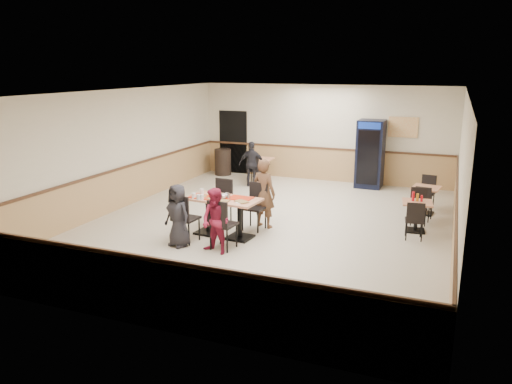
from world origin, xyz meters
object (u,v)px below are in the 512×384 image
at_px(diner_man_opposite, 264,193).
at_px(trash_bin, 223,162).
at_px(main_table, 224,211).
at_px(back_table, 262,166).
at_px(side_table_far, 426,196).
at_px(pepsi_cooler, 370,154).
at_px(lone_diner, 252,164).
at_px(diner_woman_right, 216,221).
at_px(side_table_near, 417,212).
at_px(diner_woman_left, 178,215).

distance_m(diner_man_opposite, trash_bin, 5.76).
relative_size(main_table, back_table, 2.26).
bearing_deg(back_table, main_table, -77.61).
height_order(main_table, trash_bin, trash_bin).
distance_m(side_table_far, pepsi_cooler, 2.99).
xyz_separation_m(lone_diner, pepsi_cooler, (3.31, 1.21, 0.33)).
height_order(lone_diner, side_table_far, lone_diner).
height_order(diner_woman_right, side_table_far, diner_woman_right).
bearing_deg(side_table_near, diner_woman_left, -148.16).
height_order(lone_diner, trash_bin, lone_diner).
xyz_separation_m(main_table, trash_bin, (-2.68, 5.63, -0.12)).
bearing_deg(diner_woman_left, side_table_far, 62.61).
distance_m(diner_woman_left, trash_bin, 6.86).
xyz_separation_m(lone_diner, back_table, (-0.00, 0.81, -0.20)).
relative_size(diner_woman_left, pepsi_cooler, 0.64).
bearing_deg(trash_bin, side_table_near, -30.34).
xyz_separation_m(diner_man_opposite, side_table_near, (3.22, 0.93, -0.33)).
xyz_separation_m(diner_woman_left, back_table, (-0.58, 6.18, -0.16)).
xyz_separation_m(side_table_far, back_table, (-5.07, 1.97, 0.02)).
height_order(diner_woman_left, lone_diner, lone_diner).
height_order(diner_woman_left, side_table_far, diner_woman_left).
xyz_separation_m(lone_diner, side_table_near, (4.97, -2.64, -0.23)).
relative_size(side_table_far, pepsi_cooler, 0.36).
relative_size(side_table_far, trash_bin, 0.84).
xyz_separation_m(diner_woman_right, lone_diner, (-1.46, 5.44, 0.03)).
bearing_deg(diner_man_opposite, diner_woman_left, 71.50).
xyz_separation_m(diner_woman_right, diner_man_opposite, (0.28, 1.88, 0.13)).
distance_m(diner_woman_left, back_table, 6.21).
bearing_deg(side_table_far, lone_diner, 167.16).
bearing_deg(lone_diner, back_table, -102.00).
height_order(main_table, side_table_near, main_table).
distance_m(diner_woman_right, back_table, 6.43).
distance_m(diner_woman_right, pepsi_cooler, 6.91).
height_order(diner_woman_left, back_table, diner_woman_left).
xyz_separation_m(lone_diner, side_table_far, (5.07, -1.15, -0.23)).
distance_m(main_table, pepsi_cooler, 6.08).
bearing_deg(lone_diner, diner_woman_left, 84.12).
bearing_deg(lone_diner, side_table_near, 140.05).
distance_m(diner_man_opposite, pepsi_cooler, 5.03).
relative_size(side_table_near, pepsi_cooler, 0.35).
relative_size(main_table, lone_diner, 1.19).
distance_m(main_table, diner_woman_left, 1.07).
relative_size(lone_diner, back_table, 1.89).
height_order(main_table, back_table, main_table).
relative_size(diner_woman_right, diner_man_opposite, 0.83).
bearing_deg(side_table_near, back_table, 145.22).
bearing_deg(diner_man_opposite, side_table_far, -129.47).
bearing_deg(main_table, back_table, 107.54).
relative_size(main_table, diner_woman_right, 1.26).
height_order(side_table_far, trash_bin, trash_bin).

